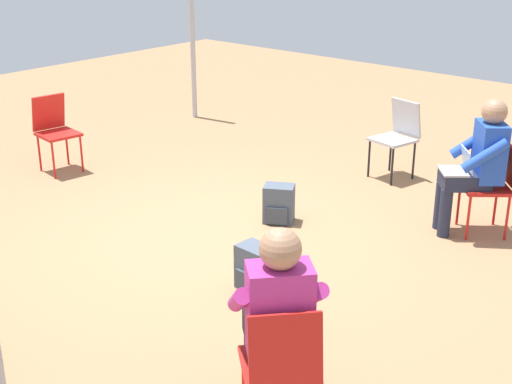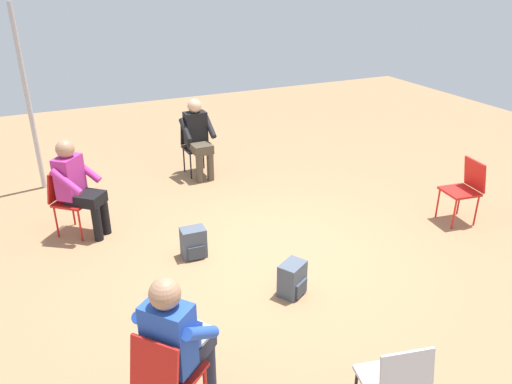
{
  "view_description": "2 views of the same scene",
  "coord_description": "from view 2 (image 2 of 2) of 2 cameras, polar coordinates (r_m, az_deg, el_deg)",
  "views": [
    {
      "loc": [
        -4.03,
        4.1,
        2.69
      ],
      "look_at": [
        -0.35,
        -0.16,
        0.5
      ],
      "focal_mm": 50.0,
      "sensor_mm": 36.0,
      "label": 1
    },
    {
      "loc": [
        -2.3,
        -4.45,
        3.12
      ],
      "look_at": [
        -0.33,
        -0.19,
        0.98
      ],
      "focal_mm": 35.0,
      "sensor_mm": 36.0,
      "label": 2
    }
  ],
  "objects": [
    {
      "name": "ground_plane",
      "position": [
        5.9,
        2.15,
        -7.43
      ],
      "size": [
        15.78,
        15.78,
        0.0
      ],
      "primitive_type": "plane",
      "color": "#99704C"
    },
    {
      "name": "chair_east",
      "position": [
        7.02,
        22.79,
        0.58
      ],
      "size": [
        0.48,
        0.45,
        0.85
      ],
      "rotation": [
        0.0,
        0.0,
        1.44
      ],
      "color": "red",
      "rests_on": "ground"
    },
    {
      "name": "chair_south",
      "position": [
        3.8,
        15.68,
        -20.31
      ],
      "size": [
        0.47,
        0.51,
        0.85
      ],
      "rotation": [
        0.0,
        0.0,
        -0.21
      ],
      "color": "#B7B7BC",
      "rests_on": "ground"
    },
    {
      "name": "chair_southwest",
      "position": [
        3.79,
        -10.29,
        -19.75
      ],
      "size": [
        0.59,
        0.58,
        0.85
      ],
      "rotation": [
        0.0,
        0.0,
        -0.87
      ],
      "color": "red",
      "rests_on": "ground"
    },
    {
      "name": "chair_northwest",
      "position": [
        6.62,
        -20.7,
        -0.5
      ],
      "size": [
        0.59,
        0.58,
        0.85
      ],
      "rotation": [
        0.0,
        0.0,
        -2.29
      ],
      "color": "red",
      "rests_on": "ground"
    },
    {
      "name": "chair_north",
      "position": [
        8.14,
        -7.0,
        5.54
      ],
      "size": [
        0.41,
        0.44,
        0.85
      ],
      "rotation": [
        0.0,
        0.0,
        3.16
      ],
      "color": "black",
      "rests_on": "ground"
    },
    {
      "name": "person_with_laptop",
      "position": [
        3.76,
        -9.0,
        -16.03
      ],
      "size": [
        0.64,
        0.63,
        1.24
      ],
      "rotation": [
        0.0,
        0.0,
        -0.87
      ],
      "color": "#23283D",
      "rests_on": "ground"
    },
    {
      "name": "person_in_magenta",
      "position": [
        6.45,
        -19.76,
        0.91
      ],
      "size": [
        0.63,
        0.63,
        1.24
      ],
      "rotation": [
        0.0,
        0.0,
        -2.29
      ],
      "color": "black",
      "rests_on": "ground"
    },
    {
      "name": "person_in_black",
      "position": [
        7.93,
        -6.67,
        6.55
      ],
      "size": [
        0.5,
        0.53,
        1.24
      ],
      "rotation": [
        0.0,
        0.0,
        3.16
      ],
      "color": "#4C4233",
      "rests_on": "ground"
    },
    {
      "name": "backpack_near_laptop_user",
      "position": [
        5.23,
        4.14,
        -10.05
      ],
      "size": [
        0.34,
        0.32,
        0.36
      ],
      "rotation": [
        0.0,
        0.0,
        0.54
      ],
      "color": "#475160",
      "rests_on": "ground"
    },
    {
      "name": "backpack_by_empty_chair",
      "position": [
        5.88,
        -7.14,
        -5.93
      ],
      "size": [
        0.29,
        0.26,
        0.36
      ],
      "rotation": [
        0.0,
        0.0,
        3.09
      ],
      "color": "#475160",
      "rests_on": "ground"
    },
    {
      "name": "tent_pole_near",
      "position": [
        7.94,
        -24.59,
        9.4
      ],
      "size": [
        0.07,
        0.07,
        2.69
      ],
      "primitive_type": "cylinder",
      "color": "#B2B2B7",
      "rests_on": "ground"
    }
  ]
}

